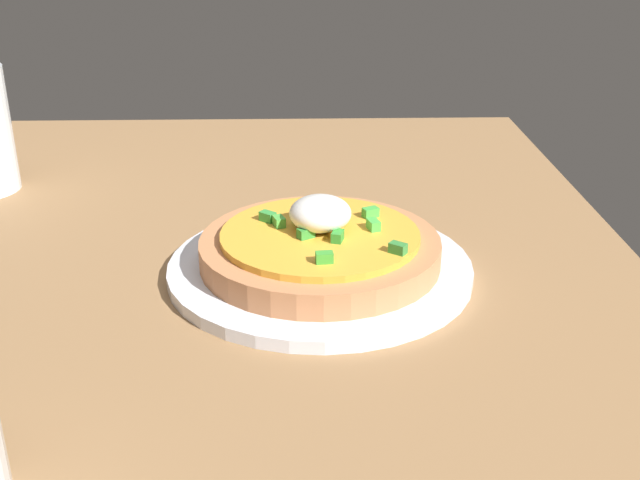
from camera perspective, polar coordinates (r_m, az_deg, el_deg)
dining_table at (r=66.83cm, az=-8.80°, el=-3.23°), size 92.99×75.13×3.13cm
plate at (r=64.15cm, az=0.00°, el=-2.06°), size 24.67×24.67×1.04cm
pizza at (r=63.34cm, az=0.01°, el=-0.42°), size 19.42×19.42×5.46cm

